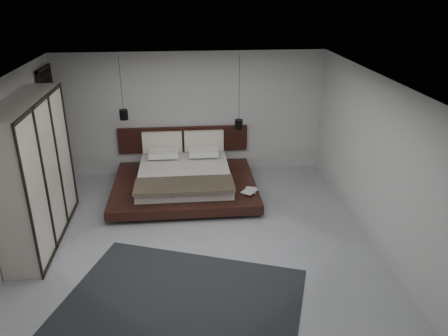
{
  "coord_description": "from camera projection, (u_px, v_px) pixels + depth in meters",
  "views": [
    {
      "loc": [
        -0.16,
        -6.64,
        4.18
      ],
      "look_at": [
        0.57,
        1.2,
        0.8
      ],
      "focal_mm": 35.0,
      "sensor_mm": 36.0,
      "label": 1
    }
  ],
  "objects": [
    {
      "name": "wall_back",
      "position": [
        192.0,
        114.0,
        9.93
      ],
      "size": [
        6.0,
        0.0,
        6.0
      ],
      "primitive_type": "plane",
      "rotation": [
        1.57,
        0.0,
        0.0
      ],
      "color": "#B0B0AD",
      "rests_on": "floor"
    },
    {
      "name": "lattice_screen",
      "position": [
        53.0,
        129.0,
        9.21
      ],
      "size": [
        0.05,
        0.9,
        2.6
      ],
      "primitive_type": "cube",
      "color": "black",
      "rests_on": "floor"
    },
    {
      "name": "book_lower",
      "position": [
        245.0,
        190.0,
        8.82
      ],
      "size": [
        0.28,
        0.34,
        0.03
      ],
      "primitive_type": "imported",
      "rotation": [
        0.0,
        0.0,
        -0.22
      ],
      "color": "#99724C",
      "rests_on": "bed"
    },
    {
      "name": "pendant_left",
      "position": [
        124.0,
        114.0,
        9.16
      ],
      "size": [
        0.18,
        0.18,
        1.31
      ],
      "color": "black",
      "rests_on": "ceiling"
    },
    {
      "name": "rug",
      "position": [
        182.0,
        303.0,
        6.15
      ],
      "size": [
        3.88,
        3.31,
        0.01
      ],
      "primitive_type": "cube",
      "rotation": [
        0.0,
        0.0,
        -0.34
      ],
      "color": "black",
      "rests_on": "floor"
    },
    {
      "name": "ceiling",
      "position": [
        194.0,
        80.0,
        6.63
      ],
      "size": [
        6.0,
        6.0,
        0.0
      ],
      "primitive_type": "plane",
      "rotation": [
        3.14,
        0.0,
        0.0
      ],
      "color": "white",
      "rests_on": "wall_back"
    },
    {
      "name": "book_upper",
      "position": [
        244.0,
        190.0,
        8.78
      ],
      "size": [
        0.39,
        0.4,
        0.02
      ],
      "primitive_type": "imported",
      "rotation": [
        0.0,
        0.0,
        -0.69
      ],
      "color": "#99724C",
      "rests_on": "book_lower"
    },
    {
      "name": "pendant_right",
      "position": [
        239.0,
        124.0,
        9.48
      ],
      "size": [
        0.17,
        0.17,
        1.59
      ],
      "color": "black",
      "rests_on": "ceiling"
    },
    {
      "name": "wall_left",
      "position": [
        7.0,
        171.0,
        6.92
      ],
      "size": [
        0.0,
        6.0,
        6.0
      ],
      "primitive_type": "plane",
      "rotation": [
        1.57,
        0.0,
        1.57
      ],
      "color": "#B0B0AD",
      "rests_on": "floor"
    },
    {
      "name": "bed",
      "position": [
        184.0,
        178.0,
        9.34
      ],
      "size": [
        2.97,
        2.47,
        1.11
      ],
      "color": "black",
      "rests_on": "floor"
    },
    {
      "name": "floor",
      "position": [
        198.0,
        237.0,
        7.73
      ],
      "size": [
        6.0,
        6.0,
        0.0
      ],
      "primitive_type": "plane",
      "color": "#999CA2",
      "rests_on": "ground"
    },
    {
      "name": "wall_right",
      "position": [
        372.0,
        158.0,
        7.44
      ],
      "size": [
        0.0,
        6.0,
        6.0
      ],
      "primitive_type": "plane",
      "rotation": [
        1.57,
        0.0,
        -1.57
      ],
      "color": "#B0B0AD",
      "rests_on": "floor"
    },
    {
      "name": "wardrobe",
      "position": [
        34.0,
        173.0,
        7.27
      ],
      "size": [
        0.6,
        2.52,
        2.47
      ],
      "color": "beige",
      "rests_on": "floor"
    },
    {
      "name": "wall_front",
      "position": [
        207.0,
        278.0,
        4.44
      ],
      "size": [
        6.0,
        0.0,
        6.0
      ],
      "primitive_type": "plane",
      "rotation": [
        -1.57,
        0.0,
        0.0
      ],
      "color": "#B0B0AD",
      "rests_on": "floor"
    }
  ]
}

